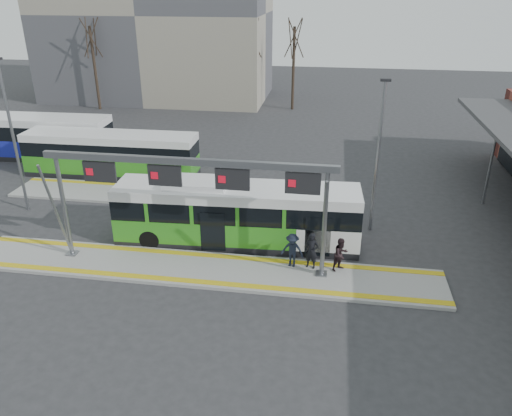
{
  "coord_description": "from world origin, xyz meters",
  "views": [
    {
      "loc": [
        5.53,
        -19.11,
        12.26
      ],
      "look_at": [
        2.1,
        3.0,
        1.97
      ],
      "focal_mm": 35.0,
      "sensor_mm": 36.0,
      "label": 1
    }
  ],
  "objects_px": {
    "gantry": "(190,182)",
    "passenger_b": "(341,254)",
    "hero_bus": "(236,215)",
    "passenger_c": "(292,250)",
    "passenger_a": "(312,251)"
  },
  "relations": [
    {
      "from": "passenger_b",
      "to": "passenger_c",
      "type": "xyz_separation_m",
      "value": [
        -2.21,
        -0.01,
        0.03
      ]
    },
    {
      "from": "passenger_a",
      "to": "passenger_c",
      "type": "relative_size",
      "value": 1.03
    },
    {
      "from": "gantry",
      "to": "passenger_b",
      "type": "height_order",
      "value": "gantry"
    },
    {
      "from": "gantry",
      "to": "passenger_a",
      "type": "distance_m",
      "value": 6.31
    },
    {
      "from": "hero_bus",
      "to": "passenger_b",
      "type": "bearing_deg",
      "value": -25.16
    },
    {
      "from": "hero_bus",
      "to": "passenger_a",
      "type": "height_order",
      "value": "hero_bus"
    },
    {
      "from": "gantry",
      "to": "passenger_a",
      "type": "xyz_separation_m",
      "value": [
        5.35,
        0.59,
        -3.3
      ]
    },
    {
      "from": "gantry",
      "to": "passenger_b",
      "type": "distance_m",
      "value": 7.49
    },
    {
      "from": "passenger_a",
      "to": "passenger_c",
      "type": "distance_m",
      "value": 0.88
    },
    {
      "from": "hero_bus",
      "to": "passenger_c",
      "type": "distance_m",
      "value": 3.76
    },
    {
      "from": "passenger_c",
      "to": "hero_bus",
      "type": "bearing_deg",
      "value": 152.46
    },
    {
      "from": "passenger_a",
      "to": "passenger_b",
      "type": "xyz_separation_m",
      "value": [
        1.32,
        -0.01,
        -0.06
      ]
    },
    {
      "from": "passenger_a",
      "to": "gantry",
      "type": "bearing_deg",
      "value": -159.6
    },
    {
      "from": "passenger_a",
      "to": "passenger_b",
      "type": "distance_m",
      "value": 1.33
    },
    {
      "from": "hero_bus",
      "to": "passenger_b",
      "type": "relative_size",
      "value": 7.7
    }
  ]
}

